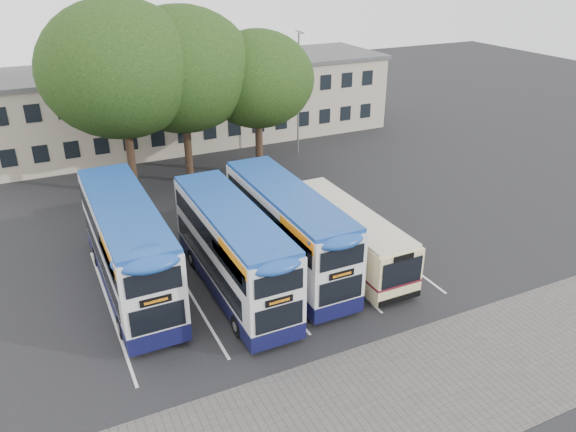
{
  "coord_description": "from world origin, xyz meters",
  "views": [
    {
      "loc": [
        -12.63,
        -16.77,
        14.13
      ],
      "look_at": [
        -2.1,
        5.0,
        2.68
      ],
      "focal_mm": 35.0,
      "sensor_mm": 36.0,
      "label": 1
    }
  ],
  "objects_px": {
    "tree_right": "(258,79)",
    "lamp_post": "(299,87)",
    "tree_mid": "(182,70)",
    "bus_dd_left": "(127,243)",
    "bus_dd_right": "(287,227)",
    "bus_dd_mid": "(232,246)",
    "tree_left": "(120,69)",
    "bus_single": "(345,232)"
  },
  "relations": [
    {
      "from": "tree_left",
      "to": "bus_dd_right",
      "type": "relative_size",
      "value": 1.19
    },
    {
      "from": "lamp_post",
      "to": "tree_right",
      "type": "bearing_deg",
      "value": -147.37
    },
    {
      "from": "tree_mid",
      "to": "bus_dd_right",
      "type": "relative_size",
      "value": 1.13
    },
    {
      "from": "bus_dd_left",
      "to": "lamp_post",
      "type": "bearing_deg",
      "value": 41.81
    },
    {
      "from": "tree_right",
      "to": "bus_dd_mid",
      "type": "height_order",
      "value": "tree_right"
    },
    {
      "from": "bus_single",
      "to": "tree_mid",
      "type": "bearing_deg",
      "value": 105.92
    },
    {
      "from": "lamp_post",
      "to": "bus_dd_left",
      "type": "xyz_separation_m",
      "value": [
        -15.49,
        -13.85,
        -2.7
      ]
    },
    {
      "from": "lamp_post",
      "to": "bus_dd_mid",
      "type": "xyz_separation_m",
      "value": [
        -11.33,
        -15.94,
        -2.82
      ]
    },
    {
      "from": "bus_dd_mid",
      "to": "tree_right",
      "type": "bearing_deg",
      "value": 62.22
    },
    {
      "from": "tree_mid",
      "to": "bus_dd_left",
      "type": "relative_size",
      "value": 1.09
    },
    {
      "from": "tree_mid",
      "to": "bus_dd_left",
      "type": "xyz_separation_m",
      "value": [
        -6.29,
        -11.76,
        -5.07
      ]
    },
    {
      "from": "tree_left",
      "to": "tree_mid",
      "type": "xyz_separation_m",
      "value": [
        3.82,
        0.57,
        -0.45
      ]
    },
    {
      "from": "tree_left",
      "to": "bus_dd_mid",
      "type": "relative_size",
      "value": 1.21
    },
    {
      "from": "bus_dd_right",
      "to": "tree_mid",
      "type": "bearing_deg",
      "value": 93.84
    },
    {
      "from": "lamp_post",
      "to": "bus_single",
      "type": "height_order",
      "value": "lamp_post"
    },
    {
      "from": "bus_dd_left",
      "to": "bus_dd_right",
      "type": "relative_size",
      "value": 1.04
    },
    {
      "from": "tree_right",
      "to": "lamp_post",
      "type": "bearing_deg",
      "value": 32.63
    },
    {
      "from": "bus_dd_left",
      "to": "bus_dd_right",
      "type": "height_order",
      "value": "bus_dd_left"
    },
    {
      "from": "tree_right",
      "to": "bus_dd_left",
      "type": "height_order",
      "value": "tree_right"
    },
    {
      "from": "lamp_post",
      "to": "tree_mid",
      "type": "height_order",
      "value": "tree_mid"
    },
    {
      "from": "lamp_post",
      "to": "tree_right",
      "type": "xyz_separation_m",
      "value": [
        -4.43,
        -2.83,
        1.5
      ]
    },
    {
      "from": "tree_left",
      "to": "bus_dd_right",
      "type": "bearing_deg",
      "value": -69.56
    },
    {
      "from": "bus_single",
      "to": "tree_left",
      "type": "bearing_deg",
      "value": 120.58
    },
    {
      "from": "tree_mid",
      "to": "tree_right",
      "type": "distance_m",
      "value": 4.9
    },
    {
      "from": "lamp_post",
      "to": "tree_right",
      "type": "distance_m",
      "value": 5.47
    },
    {
      "from": "tree_left",
      "to": "bus_dd_mid",
      "type": "height_order",
      "value": "tree_left"
    },
    {
      "from": "bus_dd_left",
      "to": "bus_single",
      "type": "bearing_deg",
      "value": -10.31
    },
    {
      "from": "bus_dd_mid",
      "to": "lamp_post",
      "type": "bearing_deg",
      "value": 54.6
    },
    {
      "from": "tree_left",
      "to": "bus_single",
      "type": "relative_size",
      "value": 1.29
    },
    {
      "from": "tree_mid",
      "to": "bus_dd_right",
      "type": "height_order",
      "value": "tree_mid"
    },
    {
      "from": "lamp_post",
      "to": "tree_left",
      "type": "distance_m",
      "value": 13.58
    },
    {
      "from": "lamp_post",
      "to": "bus_dd_mid",
      "type": "relative_size",
      "value": 0.92
    },
    {
      "from": "bus_dd_right",
      "to": "tree_left",
      "type": "bearing_deg",
      "value": 110.44
    },
    {
      "from": "tree_left",
      "to": "tree_mid",
      "type": "relative_size",
      "value": 1.05
    },
    {
      "from": "lamp_post",
      "to": "bus_dd_mid",
      "type": "height_order",
      "value": "lamp_post"
    },
    {
      "from": "tree_mid",
      "to": "tree_right",
      "type": "bearing_deg",
      "value": -8.87
    },
    {
      "from": "lamp_post",
      "to": "bus_dd_left",
      "type": "relative_size",
      "value": 0.87
    },
    {
      "from": "lamp_post",
      "to": "tree_left",
      "type": "height_order",
      "value": "tree_left"
    },
    {
      "from": "tree_left",
      "to": "tree_right",
      "type": "relative_size",
      "value": 1.22
    },
    {
      "from": "tree_left",
      "to": "bus_dd_left",
      "type": "height_order",
      "value": "tree_left"
    },
    {
      "from": "bus_dd_mid",
      "to": "bus_single",
      "type": "relative_size",
      "value": 1.07
    },
    {
      "from": "bus_dd_right",
      "to": "bus_single",
      "type": "height_order",
      "value": "bus_dd_right"
    }
  ]
}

